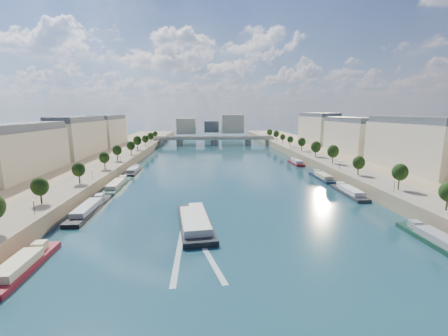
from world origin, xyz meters
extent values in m
plane|color=#0D2C3A|center=(0.00, 100.00, 0.00)|extent=(700.00, 700.00, 0.00)
cube|color=#9E8460|center=(-72.00, 100.00, 2.50)|extent=(44.00, 520.00, 5.00)
cube|color=#9E8460|center=(72.00, 100.00, 2.50)|extent=(44.00, 520.00, 5.00)
cube|color=gray|center=(-57.00, 100.00, 5.05)|extent=(14.00, 520.00, 0.10)
cube|color=gray|center=(57.00, 100.00, 5.05)|extent=(14.00, 520.00, 0.10)
cylinder|color=#382B1E|center=(-55.00, 42.00, 6.91)|extent=(0.50, 0.50, 3.82)
ellipsoid|color=black|center=(-55.00, 42.00, 10.50)|extent=(4.80, 4.80, 5.52)
cylinder|color=#382B1E|center=(-55.00, 66.00, 6.91)|extent=(0.50, 0.50, 3.82)
ellipsoid|color=black|center=(-55.00, 66.00, 10.50)|extent=(4.80, 4.80, 5.52)
cylinder|color=#382B1E|center=(-55.00, 90.00, 6.91)|extent=(0.50, 0.50, 3.82)
ellipsoid|color=black|center=(-55.00, 90.00, 10.50)|extent=(4.80, 4.80, 5.52)
cylinder|color=#382B1E|center=(-55.00, 114.00, 6.91)|extent=(0.50, 0.50, 3.82)
ellipsoid|color=black|center=(-55.00, 114.00, 10.50)|extent=(4.80, 4.80, 5.52)
cylinder|color=#382B1E|center=(-55.00, 138.00, 6.91)|extent=(0.50, 0.50, 3.82)
ellipsoid|color=black|center=(-55.00, 138.00, 10.50)|extent=(4.80, 4.80, 5.52)
cylinder|color=#382B1E|center=(-55.00, 162.00, 6.91)|extent=(0.50, 0.50, 3.82)
ellipsoid|color=black|center=(-55.00, 162.00, 10.50)|extent=(4.80, 4.80, 5.52)
cylinder|color=#382B1E|center=(-55.00, 186.00, 6.91)|extent=(0.50, 0.50, 3.82)
ellipsoid|color=black|center=(-55.00, 186.00, 10.50)|extent=(4.80, 4.80, 5.52)
cylinder|color=#382B1E|center=(-55.00, 210.00, 6.91)|extent=(0.50, 0.50, 3.82)
ellipsoid|color=black|center=(-55.00, 210.00, 10.50)|extent=(4.80, 4.80, 5.52)
cylinder|color=#382B1E|center=(-55.00, 234.00, 6.91)|extent=(0.50, 0.50, 3.82)
ellipsoid|color=black|center=(-55.00, 234.00, 10.50)|extent=(4.80, 4.80, 5.52)
cylinder|color=#382B1E|center=(55.00, 26.00, 6.91)|extent=(0.50, 0.50, 3.82)
cylinder|color=#382B1E|center=(55.00, 50.00, 6.91)|extent=(0.50, 0.50, 3.82)
ellipsoid|color=black|center=(55.00, 50.00, 10.50)|extent=(4.80, 4.80, 5.52)
cylinder|color=#382B1E|center=(55.00, 74.00, 6.91)|extent=(0.50, 0.50, 3.82)
ellipsoid|color=black|center=(55.00, 74.00, 10.50)|extent=(4.80, 4.80, 5.52)
cylinder|color=#382B1E|center=(55.00, 98.00, 6.91)|extent=(0.50, 0.50, 3.82)
ellipsoid|color=black|center=(55.00, 98.00, 10.50)|extent=(4.80, 4.80, 5.52)
cylinder|color=#382B1E|center=(55.00, 122.00, 6.91)|extent=(0.50, 0.50, 3.82)
ellipsoid|color=black|center=(55.00, 122.00, 10.50)|extent=(4.80, 4.80, 5.52)
cylinder|color=#382B1E|center=(55.00, 146.00, 6.91)|extent=(0.50, 0.50, 3.82)
ellipsoid|color=black|center=(55.00, 146.00, 10.50)|extent=(4.80, 4.80, 5.52)
cylinder|color=#382B1E|center=(55.00, 170.00, 6.91)|extent=(0.50, 0.50, 3.82)
ellipsoid|color=black|center=(55.00, 170.00, 10.50)|extent=(4.80, 4.80, 5.52)
cylinder|color=#382B1E|center=(55.00, 194.00, 6.91)|extent=(0.50, 0.50, 3.82)
ellipsoid|color=black|center=(55.00, 194.00, 10.50)|extent=(4.80, 4.80, 5.52)
cylinder|color=#382B1E|center=(55.00, 218.00, 6.91)|extent=(0.50, 0.50, 3.82)
ellipsoid|color=black|center=(55.00, 218.00, 10.50)|extent=(4.80, 4.80, 5.52)
cylinder|color=#382B1E|center=(55.00, 242.00, 6.91)|extent=(0.50, 0.50, 3.82)
ellipsoid|color=black|center=(55.00, 242.00, 10.50)|extent=(4.80, 4.80, 5.52)
cylinder|color=black|center=(-52.50, 30.00, 7.00)|extent=(0.14, 0.14, 4.00)
sphere|color=#FFE5B2|center=(-52.50, 30.00, 9.10)|extent=(0.36, 0.36, 0.36)
cylinder|color=black|center=(-52.50, 70.00, 7.00)|extent=(0.14, 0.14, 4.00)
sphere|color=#FFE5B2|center=(-52.50, 70.00, 9.10)|extent=(0.36, 0.36, 0.36)
cylinder|color=black|center=(-52.50, 110.00, 7.00)|extent=(0.14, 0.14, 4.00)
sphere|color=#FFE5B2|center=(-52.50, 110.00, 9.10)|extent=(0.36, 0.36, 0.36)
cylinder|color=black|center=(-52.50, 150.00, 7.00)|extent=(0.14, 0.14, 4.00)
sphere|color=#FFE5B2|center=(-52.50, 150.00, 9.10)|extent=(0.36, 0.36, 0.36)
cylinder|color=black|center=(-52.50, 190.00, 7.00)|extent=(0.14, 0.14, 4.00)
sphere|color=#FFE5B2|center=(-52.50, 190.00, 9.10)|extent=(0.36, 0.36, 0.36)
cylinder|color=black|center=(52.50, 45.00, 7.00)|extent=(0.14, 0.14, 4.00)
sphere|color=#FFE5B2|center=(52.50, 45.00, 9.10)|extent=(0.36, 0.36, 0.36)
cylinder|color=black|center=(52.50, 85.00, 7.00)|extent=(0.14, 0.14, 4.00)
sphere|color=#FFE5B2|center=(52.50, 85.00, 9.10)|extent=(0.36, 0.36, 0.36)
cylinder|color=black|center=(52.50, 125.00, 7.00)|extent=(0.14, 0.14, 4.00)
sphere|color=#FFE5B2|center=(52.50, 125.00, 9.10)|extent=(0.36, 0.36, 0.36)
cylinder|color=black|center=(52.50, 165.00, 7.00)|extent=(0.14, 0.14, 4.00)
sphere|color=#FFE5B2|center=(52.50, 165.00, 9.10)|extent=(0.36, 0.36, 0.36)
cylinder|color=black|center=(52.50, 205.00, 7.00)|extent=(0.14, 0.14, 4.00)
sphere|color=#FFE5B2|center=(52.50, 205.00, 9.10)|extent=(0.36, 0.36, 0.36)
cube|color=beige|center=(-85.00, 83.00, 15.00)|extent=(16.00, 52.00, 20.00)
cube|color=#474C54|center=(-85.00, 83.00, 26.60)|extent=(14.72, 50.44, 3.20)
cube|color=beige|center=(-85.00, 141.00, 15.00)|extent=(16.00, 52.00, 20.00)
cube|color=#474C54|center=(-85.00, 141.00, 26.60)|extent=(14.72, 50.44, 3.20)
cube|color=beige|center=(-85.00, 199.00, 15.00)|extent=(16.00, 52.00, 20.00)
cube|color=#474C54|center=(-85.00, 199.00, 26.60)|extent=(14.72, 50.44, 3.20)
cube|color=beige|center=(85.00, 83.00, 15.00)|extent=(16.00, 52.00, 20.00)
cube|color=#474C54|center=(85.00, 83.00, 26.60)|extent=(14.72, 50.44, 3.20)
cube|color=beige|center=(85.00, 141.00, 15.00)|extent=(16.00, 52.00, 20.00)
cube|color=#474C54|center=(85.00, 141.00, 26.60)|extent=(14.72, 50.44, 3.20)
cube|color=beige|center=(85.00, 199.00, 15.00)|extent=(16.00, 52.00, 20.00)
cube|color=#474C54|center=(85.00, 199.00, 26.60)|extent=(14.72, 50.44, 3.20)
cube|color=beige|center=(-30.00, 310.00, 14.00)|extent=(22.00, 18.00, 18.00)
cube|color=beige|center=(25.00, 320.00, 16.00)|extent=(26.00, 20.00, 22.00)
cube|color=#474C54|center=(0.00, 335.00, 12.00)|extent=(18.00, 16.00, 14.00)
cube|color=#C1B79E|center=(0.00, 234.62, 6.20)|extent=(112.00, 11.00, 2.20)
cube|color=#C1B79E|center=(0.00, 229.62, 7.70)|extent=(112.00, 0.80, 0.90)
cube|color=#C1B79E|center=(0.00, 239.62, 7.70)|extent=(112.00, 0.80, 0.90)
cylinder|color=#C1B79E|center=(-32.00, 234.62, 2.50)|extent=(6.40, 6.40, 5.00)
cylinder|color=#C1B79E|center=(0.00, 234.62, 2.50)|extent=(6.40, 6.40, 5.00)
cylinder|color=#C1B79E|center=(32.00, 234.62, 2.50)|extent=(6.40, 6.40, 5.00)
cube|color=#C1B79E|center=(-52.00, 234.62, 2.50)|extent=(6.00, 12.00, 5.00)
cube|color=#C1B79E|center=(52.00, 234.62, 2.50)|extent=(6.00, 12.00, 5.00)
cube|color=black|center=(-11.97, 33.13, 0.44)|extent=(11.93, 29.99, 2.08)
cube|color=silver|center=(-11.97, 30.80, 2.42)|extent=(9.16, 19.67, 1.88)
cube|color=silver|center=(-11.97, 41.88, 2.38)|extent=(4.57, 4.00, 1.80)
cube|color=silver|center=(-15.17, 16.13, 0.02)|extent=(1.30, 26.00, 0.04)
cube|color=silver|center=(-8.77, 16.13, 0.02)|extent=(7.55, 25.50, 0.04)
cube|color=maroon|center=(-45.50, 11.82, 0.30)|extent=(5.00, 21.00, 1.80)
cube|color=beige|center=(-45.50, 10.14, 2.00)|extent=(4.10, 11.55, 1.60)
cube|color=beige|center=(-45.50, 18.12, 2.10)|extent=(2.50, 2.52, 1.80)
cube|color=black|center=(-45.50, 47.47, 0.30)|extent=(5.00, 29.58, 1.80)
cube|color=#ADB1B9|center=(-45.50, 45.10, 2.00)|extent=(4.10, 16.27, 1.60)
cube|color=#ADB1B9|center=(-45.50, 56.34, 2.10)|extent=(2.50, 3.55, 1.80)
cube|color=#183C33|center=(-45.50, 78.07, 0.30)|extent=(5.00, 28.33, 1.80)
cube|color=beige|center=(-45.50, 75.81, 2.00)|extent=(4.10, 15.58, 1.60)
cube|color=beige|center=(-45.50, 86.57, 2.10)|extent=(2.50, 3.40, 1.80)
cube|color=#262628|center=(-45.50, 108.13, 0.30)|extent=(5.00, 21.96, 1.80)
cube|color=#97969E|center=(-45.50, 106.38, 2.00)|extent=(4.10, 12.08, 1.60)
cube|color=#97969E|center=(-45.50, 114.72, 2.10)|extent=(2.50, 2.64, 1.80)
cube|color=#163729|center=(45.50, 18.45, 0.30)|extent=(5.00, 20.85, 1.80)
cube|color=#94939B|center=(45.50, 16.78, 2.00)|extent=(4.10, 11.47, 1.60)
cube|color=#94939B|center=(45.50, 24.70, 2.10)|extent=(2.50, 2.50, 1.80)
cube|color=#2B2B2D|center=(45.50, 60.96, 0.30)|extent=(5.00, 23.23, 1.80)
cube|color=white|center=(45.50, 59.10, 2.00)|extent=(4.10, 12.78, 1.60)
cube|color=white|center=(45.50, 67.93, 2.10)|extent=(2.50, 2.79, 1.80)
cube|color=#172134|center=(45.50, 87.36, 0.30)|extent=(5.00, 22.14, 1.80)
cube|color=beige|center=(45.50, 85.59, 2.00)|extent=(4.10, 12.18, 1.60)
cube|color=beige|center=(45.50, 94.00, 2.10)|extent=(2.50, 2.66, 1.80)
cube|color=maroon|center=(45.50, 127.44, 0.30)|extent=(5.00, 19.62, 1.80)
cube|color=#B5B8C1|center=(45.50, 125.87, 2.00)|extent=(4.10, 10.79, 1.60)
cube|color=#B5B8C1|center=(45.50, 133.33, 2.10)|extent=(2.50, 2.35, 1.80)
camera|label=1|loc=(-9.12, -45.67, 31.11)|focal=24.00mm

